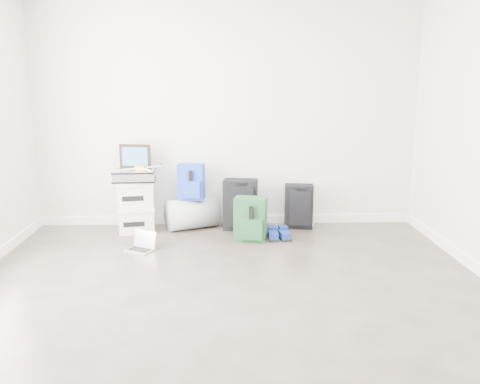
{
  "coord_description": "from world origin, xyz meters",
  "views": [
    {
      "loc": [
        -0.04,
        -3.5,
        1.7
      ],
      "look_at": [
        0.14,
        1.9,
        0.52
      ],
      "focal_mm": 38.0,
      "sensor_mm": 36.0,
      "label": 1
    }
  ],
  "objects_px": {
    "large_suitcase": "(240,205)",
    "laptop": "(142,245)",
    "boxes_stack": "(136,206)",
    "carry_on": "(299,206)",
    "duffel_bag": "(192,214)",
    "briefcase": "(134,175)"
  },
  "relations": [
    {
      "from": "carry_on",
      "to": "boxes_stack",
      "type": "bearing_deg",
      "value": -170.58
    },
    {
      "from": "briefcase",
      "to": "duffel_bag",
      "type": "distance_m",
      "value": 0.8
    },
    {
      "from": "large_suitcase",
      "to": "laptop",
      "type": "xyz_separation_m",
      "value": [
        -1.04,
        -0.7,
        -0.25
      ]
    },
    {
      "from": "duffel_bag",
      "to": "laptop",
      "type": "relative_size",
      "value": 1.76
    },
    {
      "from": "large_suitcase",
      "to": "carry_on",
      "type": "height_order",
      "value": "large_suitcase"
    },
    {
      "from": "carry_on",
      "to": "laptop",
      "type": "distance_m",
      "value": 1.9
    },
    {
      "from": "large_suitcase",
      "to": "laptop",
      "type": "bearing_deg",
      "value": -136.62
    },
    {
      "from": "boxes_stack",
      "to": "large_suitcase",
      "type": "height_order",
      "value": "same"
    },
    {
      "from": "duffel_bag",
      "to": "large_suitcase",
      "type": "relative_size",
      "value": 0.98
    },
    {
      "from": "boxes_stack",
      "to": "carry_on",
      "type": "height_order",
      "value": "boxes_stack"
    },
    {
      "from": "boxes_stack",
      "to": "duffel_bag",
      "type": "relative_size",
      "value": 1.02
    },
    {
      "from": "boxes_stack",
      "to": "large_suitcase",
      "type": "relative_size",
      "value": 1.0
    },
    {
      "from": "duffel_bag",
      "to": "laptop",
      "type": "bearing_deg",
      "value": -144.08
    },
    {
      "from": "boxes_stack",
      "to": "laptop",
      "type": "bearing_deg",
      "value": -86.49
    },
    {
      "from": "briefcase",
      "to": "duffel_bag",
      "type": "height_order",
      "value": "briefcase"
    },
    {
      "from": "briefcase",
      "to": "carry_on",
      "type": "distance_m",
      "value": 1.94
    },
    {
      "from": "laptop",
      "to": "boxes_stack",
      "type": "bearing_deg",
      "value": 133.75
    },
    {
      "from": "laptop",
      "to": "briefcase",
      "type": "bearing_deg",
      "value": 133.75
    },
    {
      "from": "large_suitcase",
      "to": "laptop",
      "type": "relative_size",
      "value": 1.8
    },
    {
      "from": "carry_on",
      "to": "briefcase",
      "type": "bearing_deg",
      "value": -170.58
    },
    {
      "from": "large_suitcase",
      "to": "carry_on",
      "type": "bearing_deg",
      "value": 13.57
    },
    {
      "from": "briefcase",
      "to": "carry_on",
      "type": "bearing_deg",
      "value": -0.77
    }
  ]
}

